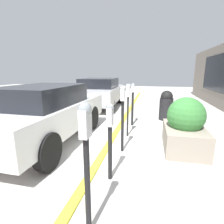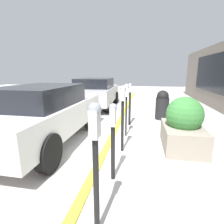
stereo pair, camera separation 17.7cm
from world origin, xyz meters
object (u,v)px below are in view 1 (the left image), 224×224
object	(u,v)px
parking_meter_middle	(123,108)
planter_box	(185,128)
parked_car_middle	(47,112)
parking_meter_nearest	(86,150)
parking_meter_second	(110,131)
parked_car_rear	(100,92)
parking_meter_fourth	(128,97)
parking_meter_farthest	(133,99)
trash_bin	(166,105)

from	to	relation	value
parking_meter_middle	planter_box	size ratio (longest dim) A/B	1.11
parked_car_middle	parking_meter_nearest	bearing A→B (deg)	-139.20
parking_meter_second	parking_meter_nearest	bearing A→B (deg)	-179.87
parking_meter_second	planter_box	world-z (taller)	parking_meter_second
parking_meter_nearest	parking_meter_second	world-z (taller)	parking_meter_nearest
parking_meter_second	parked_car_rear	world-z (taller)	parked_car_rear
parking_meter_second	planter_box	xyz separation A→B (m)	(1.61, -1.50, -0.34)
parking_meter_middle	parked_car_middle	distance (m)	2.09
parking_meter_second	parking_meter_fourth	world-z (taller)	parking_meter_fourth
parking_meter_farthest	parked_car_middle	bearing A→B (deg)	134.38
parking_meter_second	parking_meter_fourth	xyz separation A→B (m)	(2.22, -0.01, 0.29)
parking_meter_second	trash_bin	bearing A→B (deg)	-16.00
parking_meter_nearest	parking_meter_second	xyz separation A→B (m)	(1.12, 0.00, -0.17)
parking_meter_nearest	planter_box	bearing A→B (deg)	-28.76
parking_meter_second	parking_meter_farthest	world-z (taller)	parking_meter_farthest
parking_meter_middle	parked_car_rear	bearing A→B (deg)	21.66
parking_meter_fourth	trash_bin	distance (m)	2.58
parking_meter_fourth	trash_bin	world-z (taller)	parking_meter_fourth
parking_meter_nearest	parked_car_middle	xyz separation A→B (m)	(2.44, 2.04, -0.24)
trash_bin	parked_car_middle	bearing A→B (deg)	133.01
parking_meter_middle	parking_meter_second	bearing A→B (deg)	178.68
parking_meter_middle	planter_box	distance (m)	1.62
parking_meter_fourth	parking_meter_farthest	distance (m)	1.15
parking_meter_fourth	planter_box	bearing A→B (deg)	-112.18
planter_box	parking_meter_farthest	bearing A→B (deg)	40.30
parked_car_middle	parked_car_rear	distance (m)	5.11
parking_meter_nearest	parked_car_rear	world-z (taller)	parking_meter_nearest
parking_meter_fourth	parked_car_rear	distance (m)	4.71
parked_car_rear	trash_bin	bearing A→B (deg)	-123.41
parking_meter_second	parked_car_middle	bearing A→B (deg)	57.13
parked_car_rear	parking_meter_nearest	bearing A→B (deg)	-166.72
parking_meter_fourth	parking_meter_farthest	bearing A→B (deg)	-0.91
parked_car_rear	parking_meter_farthest	bearing A→B (deg)	-147.86
parking_meter_middle	parking_meter_farthest	bearing A→B (deg)	-0.07
parking_meter_farthest	parked_car_middle	size ratio (longest dim) A/B	0.35
parking_meter_nearest	parking_meter_fourth	bearing A→B (deg)	-0.16
parking_meter_fourth	parking_meter_nearest	bearing A→B (deg)	179.84
parking_meter_second	parked_car_middle	size ratio (longest dim) A/B	0.32
parked_car_middle	parking_meter_farthest	bearing A→B (deg)	-44.79
parking_meter_farthest	planter_box	distance (m)	2.31
parking_meter_farthest	planter_box	xyz separation A→B (m)	(-1.73, -1.47, -0.39)
parking_meter_second	parked_car_middle	distance (m)	2.43
parking_meter_second	trash_bin	world-z (taller)	parking_meter_second
parking_meter_nearest	parked_car_rear	xyz separation A→B (m)	(7.54, 2.06, -0.25)
parking_meter_second	planter_box	bearing A→B (deg)	-42.97
parked_car_rear	parked_car_middle	bearing A→B (deg)	178.23
parking_meter_second	parking_meter_middle	xyz separation A→B (m)	(1.17, -0.03, 0.17)
parking_meter_nearest	trash_bin	distance (m)	5.68
parked_car_rear	trash_bin	size ratio (longest dim) A/B	3.71
parking_meter_second	parked_car_rear	bearing A→B (deg)	17.79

